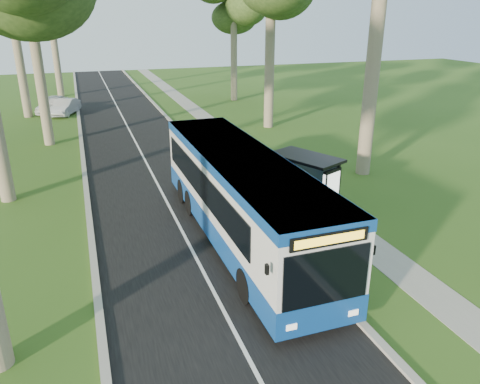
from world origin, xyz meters
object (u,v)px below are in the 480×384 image
object	(u,v)px
litter_bin	(294,221)
car_white	(53,104)
bus_stop_sign	(328,236)
car_silver	(65,107)
bus_shelter	(313,176)
bus	(241,197)

from	to	relation	value
litter_bin	car_white	size ratio (longest dim) A/B	0.22
bus_stop_sign	car_white	world-z (taller)	bus_stop_sign
car_silver	car_white	bearing A→B (deg)	146.74
bus_shelter	litter_bin	bearing A→B (deg)	-163.26
bus_stop_sign	car_silver	world-z (taller)	bus_stop_sign
bus_stop_sign	litter_bin	xyz separation A→B (m)	(0.47, 3.44, -1.01)
bus_shelter	car_silver	distance (m)	28.10
bus	car_white	size ratio (longest dim) A/B	3.03
litter_bin	car_white	world-z (taller)	car_white
litter_bin	car_silver	world-z (taller)	car_silver
bus_stop_sign	bus_shelter	distance (m)	4.99
litter_bin	car_silver	bearing A→B (deg)	107.79
bus	bus_stop_sign	world-z (taller)	bus
bus_shelter	litter_bin	size ratio (longest dim) A/B	3.67
car_silver	bus	bearing A→B (deg)	-56.27
bus	car_white	distance (m)	29.75
bus	bus_stop_sign	distance (m)	3.88
bus_stop_sign	car_white	xyz separation A→B (m)	(-9.33, 32.20, -0.75)
car_white	bus_shelter	bearing A→B (deg)	-46.45
bus_stop_sign	bus_shelter	bearing A→B (deg)	75.90
litter_bin	car_silver	distance (m)	28.75
litter_bin	car_silver	xyz separation A→B (m)	(-8.79, 27.38, 0.19)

